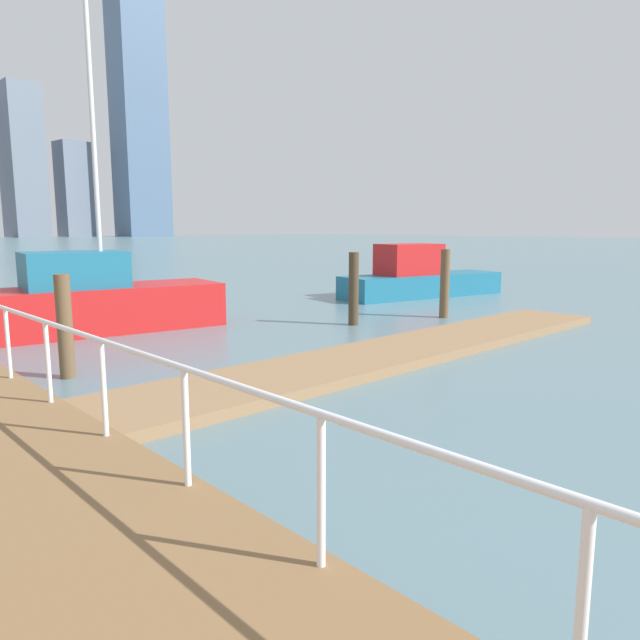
{
  "coord_description": "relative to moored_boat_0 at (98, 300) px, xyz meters",
  "views": [
    {
      "loc": [
        -5.62,
        4.07,
        2.63
      ],
      "look_at": [
        0.11,
        10.14,
        1.3
      ],
      "focal_mm": 32.84,
      "sensor_mm": 36.0,
      "label": 1
    }
  ],
  "objects": [
    {
      "name": "dock_piling_1",
      "position": [
        5.4,
        -3.86,
        0.19
      ],
      "size": [
        0.27,
        0.27,
        1.97
      ],
      "primitive_type": "cylinder",
      "color": "#473826",
      "rests_on": "ground_plane"
    },
    {
      "name": "ground_plane",
      "position": [
        -0.41,
        1.29,
        -0.79
      ],
      "size": [
        300.0,
        300.0,
        0.0
      ],
      "primitive_type": "plane",
      "color": "slate"
    },
    {
      "name": "moored_boat_0",
      "position": [
        0.0,
        0.0,
        0.0
      ],
      "size": [
        6.15,
        2.95,
        8.04
      ],
      "color": "red",
      "rests_on": "ground_plane"
    },
    {
      "name": "skyline_tower_4",
      "position": [
        45.4,
        153.29,
        18.68
      ],
      "size": [
        8.55,
        11.96,
        38.96
      ],
      "primitive_type": "cube",
      "rotation": [
        0.0,
        0.0,
        0.01
      ],
      "color": "slate",
      "rests_on": "ground_plane"
    },
    {
      "name": "skyline_tower_5",
      "position": [
        58.64,
        153.48,
        12.14
      ],
      "size": [
        9.03,
        7.47,
        25.87
      ],
      "primitive_type": "cube",
      "rotation": [
        0.0,
        0.0,
        0.09
      ],
      "color": "slate",
      "rests_on": "ground_plane"
    },
    {
      "name": "floating_dock",
      "position": [
        3.27,
        -7.17,
        -0.7
      ],
      "size": [
        14.35,
        2.0,
        0.18
      ],
      "primitive_type": "cube",
      "color": "#93704C",
      "rests_on": "ground_plane"
    },
    {
      "name": "moored_boat_2",
      "position": [
        12.03,
        -1.02,
        -0.09
      ],
      "size": [
        7.0,
        3.11,
        2.01
      ],
      "color": "#1E6B8C",
      "rests_on": "ground_plane"
    },
    {
      "name": "skyline_tower_6",
      "position": [
        74.73,
        145.54,
        33.03
      ],
      "size": [
        13.55,
        14.46,
        67.65
      ],
      "primitive_type": "cube",
      "rotation": [
        0.0,
        0.0,
        -0.09
      ],
      "color": "slate",
      "rests_on": "ground_plane"
    },
    {
      "name": "boardwalk_railing",
      "position": [
        -3.56,
        -8.65,
        0.45
      ],
      "size": [
        0.06,
        27.11,
        1.08
      ],
      "color": "white",
      "rests_on": "boardwalk"
    },
    {
      "name": "dock_piling_0",
      "position": [
        8.3,
        -4.78,
        0.21
      ],
      "size": [
        0.27,
        0.27,
        2.0
      ],
      "primitive_type": "cylinder",
      "color": "brown",
      "rests_on": "ground_plane"
    },
    {
      "name": "dock_piling_2",
      "position": [
        -2.37,
        -4.29,
        0.12
      ],
      "size": [
        0.26,
        0.26,
        1.83
      ],
      "primitive_type": "cylinder",
      "color": "brown",
      "rests_on": "ground_plane"
    }
  ]
}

